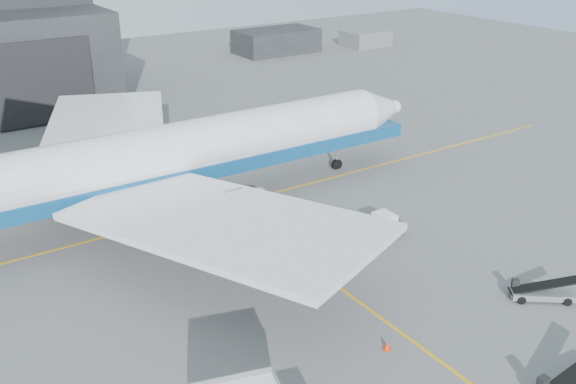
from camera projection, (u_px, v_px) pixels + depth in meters
ground at (384, 321)px, 38.79m from camera, size 200.00×200.00×0.00m
taxi_lines at (273, 239)px, 48.48m from camera, size 80.00×42.12×0.02m
distant_bldg_a at (276, 52)px, 113.04m from camera, size 14.00×8.00×4.00m
distant_bldg_b at (365, 46)px, 118.55m from camera, size 8.00×6.00×2.80m
airliner at (175, 155)px, 51.58m from camera, size 48.42×46.95×16.99m
pushback_tug at (380, 227)px, 48.88m from camera, size 3.67×2.17×1.69m
belt_loader_a at (575, 383)px, 32.76m from camera, size 5.02×2.01×1.89m
belt_loader_b at (541, 292)px, 40.77m from camera, size 3.92×3.40×1.59m
traffic_cone at (387, 346)px, 36.10m from camera, size 0.40×0.40×0.58m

